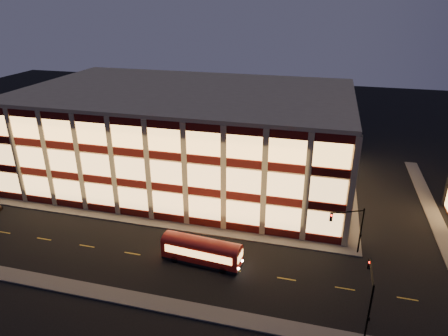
# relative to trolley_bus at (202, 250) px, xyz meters

# --- Properties ---
(ground) EXTENTS (200.00, 200.00, 0.00)m
(ground) POSITION_rel_trolley_bus_xyz_m (-6.39, 5.51, -1.69)
(ground) COLOR black
(ground) RESTS_ON ground
(sidewalk_office_south) EXTENTS (54.00, 2.00, 0.15)m
(sidewalk_office_south) POSITION_rel_trolley_bus_xyz_m (-9.39, 6.51, -1.62)
(sidewalk_office_south) COLOR #514F4C
(sidewalk_office_south) RESTS_ON ground
(sidewalk_office_east) EXTENTS (2.00, 30.00, 0.15)m
(sidewalk_office_east) POSITION_rel_trolley_bus_xyz_m (16.61, 22.51, -1.62)
(sidewalk_office_east) COLOR #514F4C
(sidewalk_office_east) RESTS_ON ground
(sidewalk_tower_west) EXTENTS (2.00, 30.00, 0.15)m
(sidewalk_tower_west) POSITION_rel_trolley_bus_xyz_m (27.61, 22.51, -1.62)
(sidewalk_tower_west) COLOR #514F4C
(sidewalk_tower_west) RESTS_ON ground
(sidewalk_near) EXTENTS (100.00, 2.00, 0.15)m
(sidewalk_near) POSITION_rel_trolley_bus_xyz_m (-6.39, -7.49, -1.62)
(sidewalk_near) COLOR #514F4C
(sidewalk_near) RESTS_ON ground
(office_building) EXTENTS (50.45, 30.45, 14.50)m
(office_building) POSITION_rel_trolley_bus_xyz_m (-9.30, 22.42, 5.56)
(office_building) COLOR tan
(office_building) RESTS_ON ground
(traffic_signal_far) EXTENTS (3.79, 1.87, 6.00)m
(traffic_signal_far) POSITION_rel_trolley_bus_xyz_m (15.82, 5.74, 2.42)
(traffic_signal_far) COLOR black
(traffic_signal_far) RESTS_ON ground
(traffic_signal_near) EXTENTS (0.32, 4.45, 6.00)m
(traffic_signal_near) POSITION_rel_trolley_bus_xyz_m (17.11, -5.52, 2.44)
(traffic_signal_near) COLOR black
(traffic_signal_near) RESTS_ON ground
(trolley_bus) EXTENTS (9.16, 3.02, 3.05)m
(trolley_bus) POSITION_rel_trolley_bus_xyz_m (0.00, 0.00, 0.00)
(trolley_bus) COLOR #930C08
(trolley_bus) RESTS_ON ground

